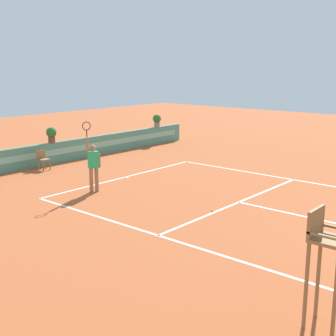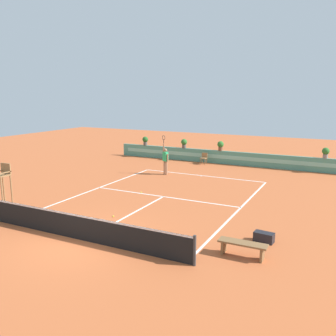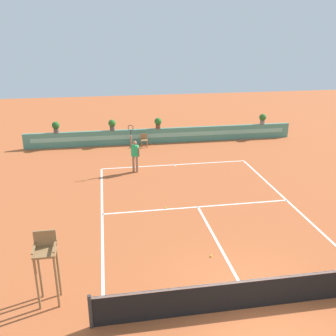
{
  "view_description": "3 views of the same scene",
  "coord_description": "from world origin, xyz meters",
  "views": [
    {
      "loc": [
        -12.97,
        -1.49,
        4.53
      ],
      "look_at": [
        -0.92,
        8.77,
        1.0
      ],
      "focal_mm": 49.48,
      "sensor_mm": 36.0,
      "label": 1
    },
    {
      "loc": [
        8.37,
        -9.69,
        5.26
      ],
      "look_at": [
        -0.92,
        8.77,
        1.0
      ],
      "focal_mm": 38.74,
      "sensor_mm": 36.0,
      "label": 2
    },
    {
      "loc": [
        -3.76,
        -8.0,
        7.29
      ],
      "look_at": [
        -0.92,
        8.77,
        1.0
      ],
      "focal_mm": 40.51,
      "sensor_mm": 36.0,
      "label": 3
    }
  ],
  "objects": [
    {
      "name": "ground_plane",
      "position": [
        0.0,
        6.0,
        0.0
      ],
      "size": [
        60.0,
        60.0,
        0.0
      ],
      "primitive_type": "plane",
      "color": "#B2562D"
    },
    {
      "name": "court_lines",
      "position": [
        0.0,
        6.72,
        0.0
      ],
      "size": [
        8.32,
        11.94,
        0.01
      ],
      "color": "white",
      "rests_on": "ground"
    },
    {
      "name": "back_wall_barrier",
      "position": [
        0.0,
        16.39,
        0.5
      ],
      "size": [
        18.0,
        0.21,
        1.0
      ],
      "color": "#4C8E7A",
      "rests_on": "ground"
    },
    {
      "name": "umpire_chair",
      "position": [
        -5.57,
        1.26,
        1.34
      ],
      "size": [
        0.6,
        0.6,
        2.14
      ],
      "color": "olive",
      "rests_on": "ground"
    },
    {
      "name": "ball_kid_chair",
      "position": [
        -1.33,
        15.66,
        0.48
      ],
      "size": [
        0.44,
        0.44,
        0.85
      ],
      "color": "olive",
      "rests_on": "ground"
    },
    {
      "name": "tennis_player",
      "position": [
        -2.3,
        11.14,
        1.05
      ],
      "size": [
        0.57,
        0.36,
        2.58
      ],
      "color": "#9E7051",
      "rests_on": "ground"
    },
    {
      "name": "tennis_ball_mid_court",
      "position": [
        -1.4,
        6.51,
        0.03
      ],
      "size": [
        0.07,
        0.07,
        0.07
      ],
      "primitive_type": "sphere",
      "color": "#CCE033",
      "rests_on": "ground"
    },
    {
      "name": "potted_plant_centre",
      "position": [
        -0.3,
        16.39,
        1.41
      ],
      "size": [
        0.48,
        0.48,
        0.72
      ],
      "color": "brown",
      "rests_on": "back_wall_barrier"
    },
    {
      "name": "potted_plant_far_right",
      "position": [
        7.05,
        16.39,
        1.41
      ],
      "size": [
        0.48,
        0.48,
        0.72
      ],
      "color": "gray",
      "rests_on": "back_wall_barrier"
    }
  ]
}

